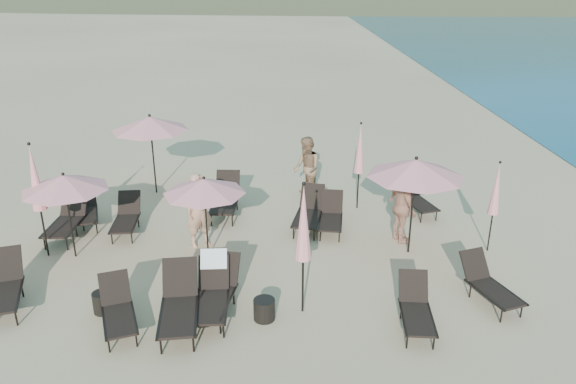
{
  "coord_description": "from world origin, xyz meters",
  "views": [
    {
      "loc": [
        -0.12,
        -9.49,
        6.29
      ],
      "look_at": [
        0.15,
        3.5,
        1.1
      ],
      "focal_mm": 35.0,
      "sensor_mm": 36.0,
      "label": 1
    }
  ],
  "objects_px": {
    "umbrella_closed_1": "(496,189)",
    "beachgoer_c": "(402,207)",
    "lounger_4": "(416,308)",
    "lounger_8": "(225,198)",
    "lounger_7": "(126,217)",
    "lounger_10": "(331,215)",
    "lounger_3": "(212,289)",
    "lounger_11": "(417,199)",
    "lounger_9": "(309,211)",
    "beachgoer_a": "(199,210)",
    "umbrella_open_2": "(416,168)",
    "beachgoer_b": "(307,168)",
    "umbrella_open_1": "(204,186)",
    "lounger_12": "(85,209)",
    "lounger_1": "(118,309)",
    "lounger_2": "(179,303)",
    "side_table_1": "(264,309)",
    "umbrella_closed_0": "(303,224)",
    "lounger_0": "(4,286)",
    "umbrella_open_3": "(150,124)",
    "umbrella_open_0": "(64,183)",
    "umbrella_closed_2": "(35,179)",
    "side_table_0": "(102,302)",
    "lounger_13": "(217,290)",
    "lounger_5": "(489,283)",
    "lounger_6": "(67,218)"
  },
  "relations": [
    {
      "from": "lounger_3",
      "to": "lounger_5",
      "type": "xyz_separation_m",
      "value": [
        5.51,
        0.26,
        -0.09
      ]
    },
    {
      "from": "lounger_12",
      "to": "umbrella_closed_1",
      "type": "xyz_separation_m",
      "value": [
        10.08,
        -1.75,
        1.15
      ]
    },
    {
      "from": "lounger_0",
      "to": "umbrella_open_0",
      "type": "distance_m",
      "value": 2.58
    },
    {
      "from": "beachgoer_c",
      "to": "lounger_12",
      "type": "bearing_deg",
      "value": 62.81
    },
    {
      "from": "lounger_5",
      "to": "beachgoer_c",
      "type": "height_order",
      "value": "beachgoer_c"
    },
    {
      "from": "lounger_0",
      "to": "lounger_5",
      "type": "distance_m",
      "value": 9.66
    },
    {
      "from": "lounger_9",
      "to": "umbrella_closed_1",
      "type": "height_order",
      "value": "umbrella_closed_1"
    },
    {
      "from": "lounger_0",
      "to": "umbrella_open_3",
      "type": "xyz_separation_m",
      "value": [
        1.78,
        6.09,
        1.68
      ]
    },
    {
      "from": "lounger_3",
      "to": "lounger_11",
      "type": "relative_size",
      "value": 1.08
    },
    {
      "from": "lounger_8",
      "to": "lounger_9",
      "type": "height_order",
      "value": "lounger_8"
    },
    {
      "from": "umbrella_open_1",
      "to": "umbrella_closed_1",
      "type": "xyz_separation_m",
      "value": [
        6.66,
        0.19,
        -0.21
      ]
    },
    {
      "from": "side_table_1",
      "to": "lounger_11",
      "type": "bearing_deg",
      "value": 50.87
    },
    {
      "from": "lounger_12",
      "to": "umbrella_open_1",
      "type": "distance_m",
      "value": 4.17
    },
    {
      "from": "lounger_4",
      "to": "side_table_0",
      "type": "height_order",
      "value": "lounger_4"
    },
    {
      "from": "umbrella_closed_2",
      "to": "side_table_0",
      "type": "height_order",
      "value": "umbrella_closed_2"
    },
    {
      "from": "lounger_7",
      "to": "lounger_9",
      "type": "bearing_deg",
      "value": -0.94
    },
    {
      "from": "lounger_9",
      "to": "beachgoer_a",
      "type": "distance_m",
      "value": 2.89
    },
    {
      "from": "lounger_8",
      "to": "umbrella_closed_2",
      "type": "xyz_separation_m",
      "value": [
        -3.99,
        -2.36,
        1.46
      ]
    },
    {
      "from": "umbrella_closed_1",
      "to": "beachgoer_c",
      "type": "xyz_separation_m",
      "value": [
        -2.01,
        0.52,
        -0.65
      ]
    },
    {
      "from": "lounger_4",
      "to": "lounger_8",
      "type": "relative_size",
      "value": 0.86
    },
    {
      "from": "umbrella_closed_1",
      "to": "lounger_11",
      "type": "bearing_deg",
      "value": 117.11
    },
    {
      "from": "side_table_1",
      "to": "lounger_5",
      "type": "bearing_deg",
      "value": 6.83
    },
    {
      "from": "lounger_1",
      "to": "lounger_10",
      "type": "bearing_deg",
      "value": 24.47
    },
    {
      "from": "lounger_9",
      "to": "beachgoer_c",
      "type": "xyz_separation_m",
      "value": [
        2.21,
        -0.89,
        0.47
      ]
    },
    {
      "from": "lounger_7",
      "to": "lounger_10",
      "type": "xyz_separation_m",
      "value": [
        5.23,
        -0.01,
        -0.01
      ]
    },
    {
      "from": "lounger_9",
      "to": "beachgoer_c",
      "type": "distance_m",
      "value": 2.43
    },
    {
      "from": "umbrella_open_1",
      "to": "umbrella_closed_0",
      "type": "relative_size",
      "value": 0.74
    },
    {
      "from": "lounger_9",
      "to": "lounger_10",
      "type": "xyz_separation_m",
      "value": [
        0.56,
        -0.18,
        -0.04
      ]
    },
    {
      "from": "umbrella_closed_0",
      "to": "umbrella_closed_2",
      "type": "relative_size",
      "value": 0.98
    },
    {
      "from": "lounger_9",
      "to": "lounger_12",
      "type": "xyz_separation_m",
      "value": [
        -5.87,
        0.34,
        -0.03
      ]
    },
    {
      "from": "umbrella_open_0",
      "to": "umbrella_open_2",
      "type": "bearing_deg",
      "value": 0.41
    },
    {
      "from": "lounger_1",
      "to": "lounger_2",
      "type": "relative_size",
      "value": 0.87
    },
    {
      "from": "lounger_4",
      "to": "beachgoer_b",
      "type": "xyz_separation_m",
      "value": [
        -1.72,
        6.41,
        0.52
      ]
    },
    {
      "from": "side_table_0",
      "to": "beachgoer_b",
      "type": "xyz_separation_m",
      "value": [
        4.3,
        5.83,
        0.7
      ]
    },
    {
      "from": "lounger_10",
      "to": "umbrella_open_1",
      "type": "height_order",
      "value": "umbrella_open_1"
    },
    {
      "from": "lounger_1",
      "to": "lounger_10",
      "type": "distance_m",
      "value": 6.03
    },
    {
      "from": "lounger_9",
      "to": "lounger_13",
      "type": "xyz_separation_m",
      "value": [
        -2.0,
        -3.8,
        -0.01
      ]
    },
    {
      "from": "lounger_2",
      "to": "lounger_8",
      "type": "distance_m",
      "value": 5.22
    },
    {
      "from": "lounger_1",
      "to": "side_table_0",
      "type": "distance_m",
      "value": 0.72
    },
    {
      "from": "lounger_11",
      "to": "lounger_7",
      "type": "bearing_deg",
      "value": 172.0
    },
    {
      "from": "beachgoer_a",
      "to": "lounger_13",
      "type": "bearing_deg",
      "value": -105.12
    },
    {
      "from": "lounger_4",
      "to": "umbrella_closed_1",
      "type": "height_order",
      "value": "umbrella_closed_1"
    },
    {
      "from": "lounger_6",
      "to": "lounger_9",
      "type": "distance_m",
      "value": 6.1
    },
    {
      "from": "umbrella_open_2",
      "to": "lounger_8",
      "type": "bearing_deg",
      "value": 152.54
    },
    {
      "from": "lounger_2",
      "to": "umbrella_open_3",
      "type": "height_order",
      "value": "umbrella_open_3"
    },
    {
      "from": "umbrella_open_3",
      "to": "umbrella_closed_1",
      "type": "relative_size",
      "value": 1.07
    },
    {
      "from": "lounger_0",
      "to": "lounger_8",
      "type": "relative_size",
      "value": 1.01
    },
    {
      "from": "lounger_2",
      "to": "lounger_11",
      "type": "bearing_deg",
      "value": 36.93
    },
    {
      "from": "lounger_12",
      "to": "umbrella_closed_2",
      "type": "xyz_separation_m",
      "value": [
        -0.35,
        -1.79,
        1.51
      ]
    },
    {
      "from": "lounger_1",
      "to": "side_table_1",
      "type": "distance_m",
      "value": 2.73
    }
  ]
}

